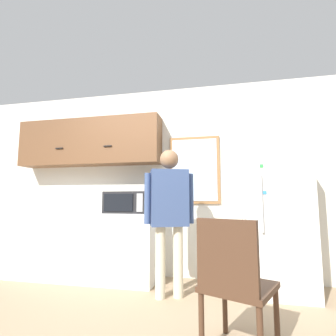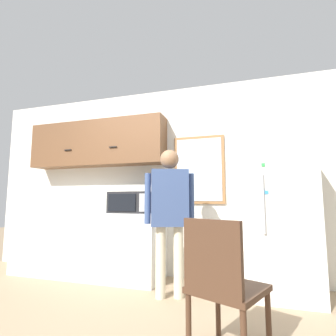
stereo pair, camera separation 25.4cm
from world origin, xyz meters
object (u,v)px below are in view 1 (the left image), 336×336
(person, at_px, (169,206))
(refrigerator, at_px, (276,215))
(microwave, at_px, (128,202))
(chair, at_px, (234,279))

(person, height_order, refrigerator, refrigerator)
(microwave, distance_m, person, 0.76)
(refrigerator, relative_size, chair, 1.89)
(chair, bearing_deg, microwave, -23.10)
(microwave, bearing_deg, chair, -46.22)
(refrigerator, height_order, chair, refrigerator)
(refrigerator, bearing_deg, person, -160.89)
(refrigerator, bearing_deg, microwave, -179.38)
(microwave, height_order, chair, microwave)
(refrigerator, distance_m, chair, 1.54)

